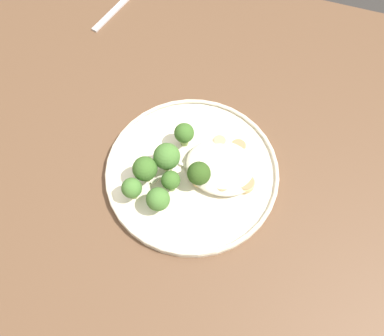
{
  "coord_description": "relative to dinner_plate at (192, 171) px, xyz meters",
  "views": [
    {
      "loc": [
        -0.07,
        0.27,
        1.32
      ],
      "look_at": [
        0.02,
        0.0,
        0.76
      ],
      "focal_mm": 35.42,
      "sensor_mm": 36.0,
      "label": 1
    }
  ],
  "objects": [
    {
      "name": "broccoli_floret_left_leaning",
      "position": [
        0.03,
        -0.05,
        0.03
      ],
      "size": [
        0.03,
        0.03,
        0.05
      ],
      "color": "#89A356",
      "rests_on": "dinner_plate"
    },
    {
      "name": "ground",
      "position": [
        -0.02,
        -0.0,
        -0.75
      ],
      "size": [
        6.0,
        6.0,
        0.0
      ],
      "primitive_type": "plane",
      "color": "#2D2B28"
    },
    {
      "name": "dinner_plate",
      "position": [
        0.0,
        0.0,
        0.0
      ],
      "size": [
        0.29,
        0.29,
        0.02
      ],
      "color": "beige",
      "rests_on": "wooden_dining_table"
    },
    {
      "name": "seared_scallop_rear_pale",
      "position": [
        -0.06,
        -0.06,
        0.01
      ],
      "size": [
        0.03,
        0.03,
        0.01
      ],
      "color": "#DBB77A",
      "rests_on": "dinner_plate"
    },
    {
      "name": "seared_scallop_on_noodles",
      "position": [
        -0.03,
        -0.06,
        0.01
      ],
      "size": [
        0.02,
        0.02,
        0.02
      ],
      "color": "beige",
      "rests_on": "dinner_plate"
    },
    {
      "name": "noodle_bed",
      "position": [
        -0.05,
        -0.02,
        0.01
      ],
      "size": [
        0.12,
        0.1,
        0.02
      ],
      "color": "beige",
      "rests_on": "dinner_plate"
    },
    {
      "name": "broccoli_floret_tall_stalk",
      "position": [
        0.07,
        0.04,
        0.04
      ],
      "size": [
        0.04,
        0.04,
        0.06
      ],
      "color": "#89A356",
      "rests_on": "dinner_plate"
    },
    {
      "name": "broccoli_floret_split_head",
      "position": [
        -0.02,
        0.02,
        0.04
      ],
      "size": [
        0.04,
        0.04,
        0.05
      ],
      "color": "#89A356",
      "rests_on": "dinner_plate"
    },
    {
      "name": "broccoli_floret_right_tilted",
      "position": [
        0.04,
        0.01,
        0.04
      ],
      "size": [
        0.04,
        0.04,
        0.06
      ],
      "color": "#89A356",
      "rests_on": "dinner_plate"
    },
    {
      "name": "broccoli_floret_beside_noodles",
      "position": [
        0.03,
        0.08,
        0.03
      ],
      "size": [
        0.04,
        0.04,
        0.05
      ],
      "color": "#89A356",
      "rests_on": "dinner_plate"
    },
    {
      "name": "seared_scallop_front_small",
      "position": [
        -0.02,
        0.02,
        0.01
      ],
      "size": [
        0.02,
        0.02,
        0.01
      ],
      "color": "#DBB77A",
      "rests_on": "dinner_plate"
    },
    {
      "name": "dinner_fork",
      "position": [
        0.28,
        -0.35,
        -0.01
      ],
      "size": [
        0.06,
        0.19,
        0.0
      ],
      "color": "silver",
      "rests_on": "wooden_dining_table"
    },
    {
      "name": "seared_scallop_large_seared",
      "position": [
        -0.09,
        -0.0,
        0.01
      ],
      "size": [
        0.03,
        0.03,
        0.01
      ],
      "color": "#DBB77A",
      "rests_on": "dinner_plate"
    },
    {
      "name": "wooden_dining_table",
      "position": [
        -0.02,
        -0.0,
        -0.09
      ],
      "size": [
        1.4,
        1.0,
        0.74
      ],
      "color": "brown",
      "rests_on": "ground"
    },
    {
      "name": "seared_scallop_right_edge",
      "position": [
        -0.06,
        0.02,
        0.01
      ],
      "size": [
        0.02,
        0.02,
        0.02
      ],
      "color": "#DBB77A",
      "rests_on": "dinner_plate"
    },
    {
      "name": "broccoli_floret_near_rim",
      "position": [
        0.02,
        0.04,
        0.03
      ],
      "size": [
        0.03,
        0.03,
        0.05
      ],
      "color": "#7A994C",
      "rests_on": "dinner_plate"
    },
    {
      "name": "seared_scallop_left_edge",
      "position": [
        -0.06,
        -0.01,
        0.01
      ],
      "size": [
        0.02,
        0.02,
        0.01
      ],
      "color": "#DBB77A",
      "rests_on": "dinner_plate"
    },
    {
      "name": "broccoli_floret_rear_charred",
      "position": [
        0.07,
        0.07,
        0.03
      ],
      "size": [
        0.03,
        0.03,
        0.05
      ],
      "color": "#89A356",
      "rests_on": "dinner_plate"
    },
    {
      "name": "onion_sliver_curled_piece",
      "position": [
        0.04,
        0.02,
        0.01
      ],
      "size": [
        0.03,
        0.05,
        0.0
      ],
      "primitive_type": "cube",
      "rotation": [
        0.0,
        0.0,
        1.08
      ],
      "color": "silver",
      "rests_on": "dinner_plate"
    },
    {
      "name": "onion_sliver_pale_crescent",
      "position": [
        -0.0,
        -0.01,
        0.01
      ],
      "size": [
        0.05,
        0.01,
        0.0
      ],
      "primitive_type": "cube",
      "rotation": [
        0.0,
        0.0,
        2.99
      ],
      "color": "silver",
      "rests_on": "dinner_plate"
    }
  ]
}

